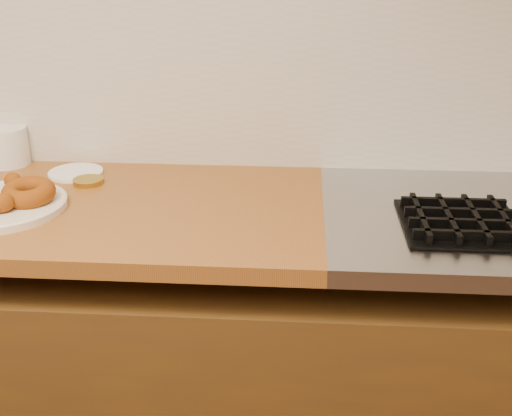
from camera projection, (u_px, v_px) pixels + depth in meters
The scene contains 7 objects.
base_cabinet at pixel (131, 376), 1.74m from camera, with size 3.60×0.60×0.77m, color #543612.
backsplash at pixel (136, 55), 1.70m from camera, with size 3.60×0.02×0.60m, color beige.
donut_plate at pixel (1, 206), 1.50m from camera, with size 0.30×0.30×0.02m, color silver.
ring_donut at pixel (28, 192), 1.50m from camera, with size 0.12×0.12×0.04m, color brown.
plastic_tub at pixel (5, 146), 1.78m from camera, with size 0.13×0.13×0.11m, color white.
tub_lid at pixel (76, 173), 1.72m from camera, with size 0.14×0.14×0.01m, color white.
brass_jar_lid at pixel (88, 181), 1.66m from camera, with size 0.08×0.08×0.01m, color #AE8D2F.
Camera 1 is at (0.44, 0.29, 1.49)m, focal length 45.00 mm.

